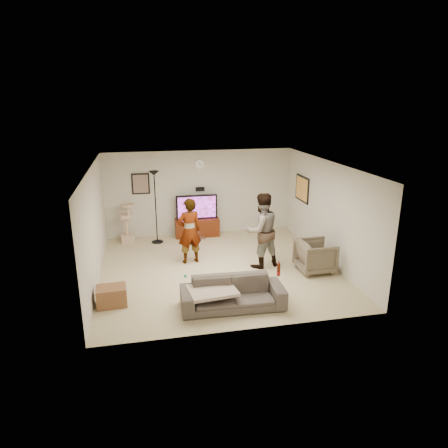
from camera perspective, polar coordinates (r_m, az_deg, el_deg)
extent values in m
cube|color=tan|center=(9.82, -0.87, -6.33)|extent=(5.50, 5.50, 0.02)
cube|color=white|center=(9.10, -0.94, 8.36)|extent=(5.50, 5.50, 0.02)
cube|color=silver|center=(12.01, -3.42, 4.40)|extent=(5.50, 0.04, 2.50)
cube|color=silver|center=(6.86, 3.52, -5.69)|extent=(5.50, 0.04, 2.50)
cube|color=silver|center=(9.28, -17.80, -0.30)|extent=(0.04, 5.50, 2.50)
cube|color=silver|center=(10.25, 14.38, 1.61)|extent=(0.04, 5.50, 2.50)
cylinder|color=silver|center=(11.82, -3.47, 8.38)|extent=(0.26, 0.04, 0.26)
cube|color=black|center=(11.92, -3.39, 4.94)|extent=(0.25, 0.10, 0.10)
cube|color=#80675D|center=(11.79, -11.67, 5.57)|extent=(0.42, 0.03, 0.52)
cube|color=gold|center=(11.59, 10.95, 4.91)|extent=(0.03, 0.78, 0.62)
cube|color=#481A09|center=(12.01, -3.81, -0.46)|extent=(1.28, 0.45, 0.53)
cube|color=silver|center=(11.71, -3.73, -2.14)|extent=(0.40, 0.30, 0.07)
cube|color=black|center=(11.84, -3.87, 2.41)|extent=(1.20, 0.08, 0.71)
cube|color=#B739F7|center=(11.80, -3.84, 2.36)|extent=(1.11, 0.01, 0.63)
cylinder|color=black|center=(11.40, -9.61, 2.29)|extent=(0.32, 0.32, 2.04)
cube|color=#C6A68B|center=(11.74, -13.61, 0.15)|extent=(0.41, 0.41, 1.12)
imported|color=#A6AABC|center=(9.93, -4.90, -0.98)|extent=(0.66, 0.49, 1.64)
imported|color=#2D4897|center=(9.68, 5.29, -0.91)|extent=(1.03, 0.88, 1.82)
imported|color=#49413C|center=(7.98, 1.22, -9.76)|extent=(2.04, 0.87, 0.59)
cube|color=beige|center=(7.87, -1.67, -9.36)|extent=(0.97, 0.80, 0.06)
cylinder|color=#4E1806|center=(8.05, 7.71, -6.40)|extent=(0.06, 0.06, 0.25)
imported|color=brown|center=(9.77, 12.76, -4.45)|extent=(0.84, 0.81, 0.75)
cube|color=brown|center=(8.41, -15.56, -9.75)|extent=(0.60, 0.47, 0.39)
sphere|color=#008362|center=(9.39, -5.47, -7.27)|extent=(0.06, 0.06, 0.06)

